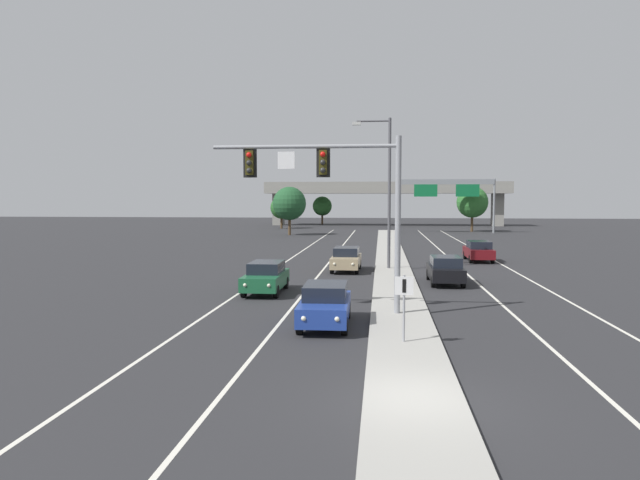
{
  "coord_description": "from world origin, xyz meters",
  "views": [
    {
      "loc": [
        -0.8,
        -13.79,
        4.85
      ],
      "look_at": [
        -3.2,
        9.17,
        3.2
      ],
      "focal_mm": 32.98,
      "sensor_mm": 36.0,
      "label": 1
    }
  ],
  "objects": [
    {
      "name": "edge_stripe_left",
      "position": [
        -8.0,
        25.0,
        0.0
      ],
      "size": [
        0.14,
        100.0,
        0.01
      ],
      "primitive_type": "cube",
      "color": "silver",
      "rests_on": "ground"
    },
    {
      "name": "median_island",
      "position": [
        0.0,
        18.0,
        0.07
      ],
      "size": [
        2.4,
        110.0,
        0.15
      ],
      "primitive_type": "cube",
      "color": "#9E9B93",
      "rests_on": "ground"
    },
    {
      "name": "street_lamp_median",
      "position": [
        -0.5,
        25.74,
        5.79
      ],
      "size": [
        2.58,
        0.28,
        10.0
      ],
      "color": "#4C4C51",
      "rests_on": "median_island"
    },
    {
      "name": "car_oncoming_blue",
      "position": [
        -2.9,
        8.22,
        0.82
      ],
      "size": [
        1.89,
        4.5,
        1.58
      ],
      "color": "navy",
      "rests_on": "ground"
    },
    {
      "name": "tree_far_right_b",
      "position": [
        12.24,
        72.68,
        4.25
      ],
      "size": [
        4.5,
        4.5,
        6.51
      ],
      "color": "#4C3823",
      "rests_on": "ground"
    },
    {
      "name": "overhead_signal_mast",
      "position": [
        -2.61,
        10.19,
        5.35
      ],
      "size": [
        7.74,
        0.44,
        7.2
      ],
      "color": "gray",
      "rests_on": "median_island"
    },
    {
      "name": "overpass_bridge",
      "position": [
        0.0,
        90.38,
        5.78
      ],
      "size": [
        42.4,
        6.4,
        7.65
      ],
      "color": "gray",
      "rests_on": "ground"
    },
    {
      "name": "median_sign_post",
      "position": [
        -0.04,
        5.36,
        1.59
      ],
      "size": [
        0.6,
        0.1,
        2.2
      ],
      "color": "gray",
      "rests_on": "median_island"
    },
    {
      "name": "car_oncoming_green",
      "position": [
        -6.66,
        15.61,
        0.82
      ],
      "size": [
        1.84,
        4.48,
        1.58
      ],
      "color": "#195633",
      "rests_on": "ground"
    },
    {
      "name": "highway_sign_gantry",
      "position": [
        8.2,
        69.43,
        6.16
      ],
      "size": [
        13.28,
        0.42,
        7.5
      ],
      "color": "gray",
      "rests_on": "ground"
    },
    {
      "name": "edge_stripe_right",
      "position": [
        8.0,
        25.0,
        0.0
      ],
      "size": [
        0.14,
        100.0,
        0.01
      ],
      "primitive_type": "cube",
      "color": "silver",
      "rests_on": "ground"
    },
    {
      "name": "tree_far_left_b",
      "position": [
        -16.59,
        78.4,
        3.31
      ],
      "size": [
        3.51,
        3.51,
        5.08
      ],
      "color": "#4C3823",
      "rests_on": "ground"
    },
    {
      "name": "lane_stripe_receding_center",
      "position": [
        4.7,
        25.0,
        0.0
      ],
      "size": [
        0.14,
        100.0,
        0.01
      ],
      "primitive_type": "cube",
      "color": "silver",
      "rests_on": "ground"
    },
    {
      "name": "tree_far_left_c",
      "position": [
        -11.65,
        94.14,
        3.36
      ],
      "size": [
        3.56,
        3.56,
        5.15
      ],
      "color": "#4C3823",
      "rests_on": "ground"
    },
    {
      "name": "car_receding_darkred",
      "position": [
        6.65,
        32.05,
        0.82
      ],
      "size": [
        1.82,
        4.47,
        1.58
      ],
      "color": "#5B0F14",
      "rests_on": "ground"
    },
    {
      "name": "ground_plane",
      "position": [
        0.0,
        0.0,
        0.0
      ],
      "size": [
        260.0,
        260.0,
        0.0
      ],
      "primitive_type": "plane",
      "color": "#28282B"
    },
    {
      "name": "car_oncoming_tan",
      "position": [
        -3.1,
        25.01,
        0.82
      ],
      "size": [
        1.87,
        4.49,
        1.58
      ],
      "color": "tan",
      "rests_on": "ground"
    },
    {
      "name": "tree_far_left_a",
      "position": [
        -12.74,
        62.14,
        4.13
      ],
      "size": [
        4.37,
        4.37,
        6.33
      ],
      "color": "#4C3823",
      "rests_on": "ground"
    },
    {
      "name": "car_receding_black",
      "position": [
        2.83,
        19.74,
        0.82
      ],
      "size": [
        1.83,
        4.48,
        1.58
      ],
      "color": "black",
      "rests_on": "ground"
    },
    {
      "name": "lane_stripe_oncoming_center",
      "position": [
        -4.7,
        25.0,
        0.0
      ],
      "size": [
        0.14,
        100.0,
        0.01
      ],
      "primitive_type": "cube",
      "color": "silver",
      "rests_on": "ground"
    }
  ]
}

